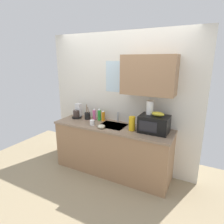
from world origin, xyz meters
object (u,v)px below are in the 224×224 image
cereal_canister (132,124)px  utensil_crock (87,116)px  small_bowl (101,126)px  paper_towel_roll (150,108)px  mug_white (92,123)px  dish_soap_bottle_orange (103,116)px  microwave (154,124)px  banana_bunch (158,114)px  dish_soap_bottle_green (99,115)px  coffee_maker (77,113)px  dish_soap_bottle_pink (94,114)px

cereal_canister → utensil_crock: utensil_crock is taller
small_bowl → utensil_crock: bearing=147.5°
paper_towel_roll → mug_white: size_ratio=2.32×
dish_soap_bottle_orange → small_bowl: 0.42m
microwave → banana_bunch: banana_bunch is taller
dish_soap_bottle_green → dish_soap_bottle_orange: bearing=8.0°
dish_soap_bottle_orange → mug_white: 0.33m
cereal_canister → mug_white: size_ratio=2.46×
dish_soap_bottle_orange → utensil_crock: utensil_crock is taller
microwave → mug_white: (-1.05, -0.19, -0.09)m
paper_towel_roll → mug_white: bearing=-165.9°
coffee_maker → utensil_crock: size_ratio=0.95×
cereal_canister → mug_white: bearing=-172.8°
paper_towel_roll → coffee_maker: bearing=179.7°
utensil_crock → cereal_canister: bearing=-9.7°
paper_towel_roll → coffee_maker: 1.49m
dish_soap_bottle_green → paper_towel_roll: bearing=-3.9°
paper_towel_roll → dish_soap_bottle_pink: paper_towel_roll is taller
coffee_maker → dish_soap_bottle_orange: bearing=7.3°
paper_towel_roll → dish_soap_bottle_orange: 0.96m
dish_soap_bottle_pink → small_bowl: 0.54m
dish_soap_bottle_pink → utensil_crock: utensil_crock is taller
banana_bunch → dish_soap_bottle_orange: (-1.07, 0.13, -0.21)m
small_bowl → dish_soap_bottle_green: bearing=125.2°
dish_soap_bottle_pink → mug_white: 0.35m
banana_bunch → paper_towel_roll: size_ratio=0.91×
microwave → paper_towel_roll: 0.27m
banana_bunch → cereal_canister: banana_bunch is taller
paper_towel_roll → cereal_canister: 0.39m
coffee_maker → dish_soap_bottle_orange: 0.56m
microwave → cereal_canister: (-0.34, -0.10, -0.02)m
dish_soap_bottle_green → dish_soap_bottle_pink: size_ratio=1.06×
dish_soap_bottle_green → mug_white: 0.32m
microwave → dish_soap_bottle_orange: bearing=172.7°
coffee_maker → microwave: bearing=-2.2°
cereal_canister → dish_soap_bottle_pink: bearing=165.7°
dish_soap_bottle_pink → mug_white: dish_soap_bottle_pink is taller
dish_soap_bottle_pink → coffee_maker: bearing=-169.8°
banana_bunch → cereal_canister: 0.44m
mug_white → utensil_crock: 0.38m
microwave → dish_soap_bottle_orange: microwave is taller
coffee_maker → dish_soap_bottle_green: size_ratio=1.19×
mug_white → dish_soap_bottle_orange: bearing=82.9°
paper_towel_roll → cereal_canister: (-0.24, -0.15, -0.26)m
cereal_canister → utensil_crock: bearing=170.3°
banana_bunch → cereal_canister: bearing=-165.6°
banana_bunch → small_bowl: (-0.89, -0.25, -0.27)m
mug_white → small_bowl: 0.23m
utensil_crock → mug_white: bearing=-42.6°
dish_soap_bottle_orange → dish_soap_bottle_green: dish_soap_bottle_green is taller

